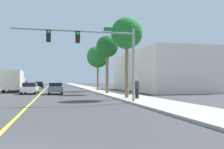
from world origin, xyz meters
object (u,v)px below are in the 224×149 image
at_px(palm_near, 127,34).
at_px(palm_far, 98,57).
at_px(car_white, 30,88).
at_px(delivery_truck, 14,81).
at_px(palm_mid, 107,47).
at_px(car_gray, 55,88).
at_px(car_black, 39,85).
at_px(pedestrian, 137,89).
at_px(car_silver, 23,86).
at_px(traffic_signal_mast, 97,46).

relative_size(palm_near, palm_far, 1.05).
xyz_separation_m(palm_near, palm_far, (0.23, 16.60, -0.56)).
bearing_deg(palm_near, car_white, 131.18).
xyz_separation_m(palm_near, delivery_truck, (-12.34, 16.92, -4.36)).
height_order(palm_mid, car_white, palm_mid).
xyz_separation_m(car_gray, delivery_truck, (-5.98, 7.29, 0.93)).
xyz_separation_m(car_black, pedestrian, (10.32, -36.35, 0.26)).
xyz_separation_m(car_gray, car_silver, (-5.65, 14.93, 0.05)).
xyz_separation_m(car_black, car_white, (0.29, -24.15, 0.00)).
distance_m(palm_near, car_white, 15.36).
bearing_deg(palm_far, car_gray, -133.35).
relative_size(car_black, delivery_truck, 0.51).
distance_m(car_silver, delivery_truck, 7.69).
distance_m(car_black, pedestrian, 37.79).
relative_size(car_white, delivery_truck, 0.47).
height_order(palm_near, car_white, palm_near).
bearing_deg(car_white, car_silver, 102.89).
bearing_deg(car_white, car_gray, -18.80).
bearing_deg(palm_far, car_silver, 146.96).
distance_m(traffic_signal_mast, car_black, 39.51).
xyz_separation_m(palm_mid, car_white, (-9.45, 2.55, -5.15)).
distance_m(car_gray, pedestrian, 12.96).
bearing_deg(palm_mid, car_white, 164.88).
xyz_separation_m(palm_far, car_gray, (-6.58, -6.97, -4.72)).
xyz_separation_m(palm_mid, palm_far, (0.28, 8.30, -0.44)).
distance_m(car_gray, car_white, 3.37).
bearing_deg(car_gray, car_black, 97.87).
bearing_deg(palm_mid, palm_far, 88.09).
bearing_deg(car_silver, palm_far, -35.40).
bearing_deg(car_black, palm_mid, -70.86).
bearing_deg(palm_far, pedestrian, -89.04).
height_order(palm_near, palm_mid, palm_near).
distance_m(palm_far, car_white, 12.24).
relative_size(palm_far, car_white, 1.69).
bearing_deg(car_black, car_gray, -83.20).
height_order(car_gray, car_white, car_white).
relative_size(traffic_signal_mast, palm_mid, 1.23).
height_order(palm_near, palm_far, palm_near).
bearing_deg(palm_mid, traffic_signal_mast, -105.51).
relative_size(palm_far, car_black, 1.54).
distance_m(car_gray, delivery_truck, 9.48).
height_order(palm_far, car_gray, palm_far).
height_order(car_silver, car_white, car_silver).
relative_size(traffic_signal_mast, car_gray, 2.13).
height_order(car_black, delivery_truck, delivery_truck).
bearing_deg(car_black, car_white, -90.21).
bearing_deg(palm_mid, palm_near, -89.65).
distance_m(palm_near, palm_mid, 8.30).
xyz_separation_m(palm_far, delivery_truck, (-12.57, 0.32, -3.80)).
height_order(palm_mid, car_silver, palm_mid).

